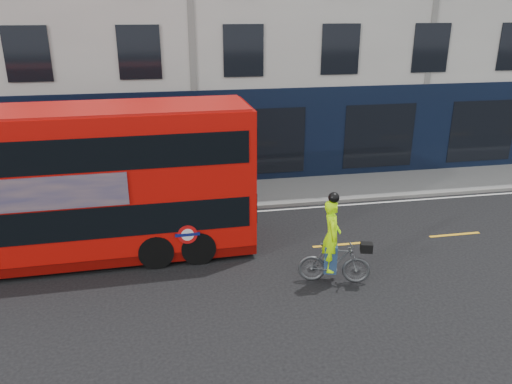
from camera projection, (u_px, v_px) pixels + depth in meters
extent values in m
plane|color=black|center=(221.00, 280.00, 13.78)|extent=(120.00, 120.00, 0.00)
cube|color=slate|center=(201.00, 197.00, 19.75)|extent=(60.00, 3.00, 0.12)
cube|color=slate|center=(204.00, 211.00, 18.36)|extent=(60.00, 0.12, 0.13)
cube|color=black|center=(196.00, 140.00, 20.44)|extent=(50.00, 0.08, 4.00)
cube|color=silver|center=(205.00, 215.00, 18.11)|extent=(58.00, 0.10, 0.01)
cube|color=red|center=(57.00, 181.00, 14.19)|extent=(11.19, 2.77, 4.00)
cube|color=#630603|center=(67.00, 248.00, 14.94)|extent=(11.19, 2.72, 0.30)
cube|color=black|center=(61.00, 209.00, 14.50)|extent=(10.74, 2.80, 0.91)
cube|color=black|center=(51.00, 145.00, 13.83)|extent=(10.74, 2.80, 0.91)
cube|color=#A40F0B|center=(46.00, 110.00, 13.49)|extent=(10.96, 2.66, 0.08)
cube|color=black|center=(249.00, 195.00, 15.58)|extent=(0.09, 2.28, 0.91)
cube|color=black|center=(249.00, 135.00, 14.92)|extent=(0.09, 2.28, 0.91)
cube|color=#8D6A62|center=(6.00, 197.00, 12.78)|extent=(6.07, 0.17, 0.91)
cylinder|color=red|center=(188.00, 235.00, 14.19)|extent=(0.57, 0.03, 0.57)
cylinder|color=white|center=(188.00, 235.00, 14.19)|extent=(0.36, 0.03, 0.36)
cube|color=#0C1459|center=(188.00, 235.00, 14.18)|extent=(0.71, 0.04, 0.09)
cylinder|color=black|center=(195.00, 231.00, 15.61)|extent=(1.07, 2.60, 1.01)
cylinder|color=black|center=(155.00, 235.00, 15.38)|extent=(1.07, 2.60, 1.01)
imported|color=#4A4D50|center=(334.00, 263.00, 13.51)|extent=(2.03, 1.07, 1.18)
imported|color=#AAF803|center=(332.00, 236.00, 13.24)|extent=(0.66, 0.83, 1.99)
cube|color=black|center=(366.00, 248.00, 13.27)|extent=(0.37, 0.33, 0.25)
cube|color=navy|center=(330.00, 258.00, 13.47)|extent=(0.44, 0.51, 0.79)
sphere|color=black|center=(334.00, 198.00, 12.87)|extent=(0.29, 0.29, 0.29)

